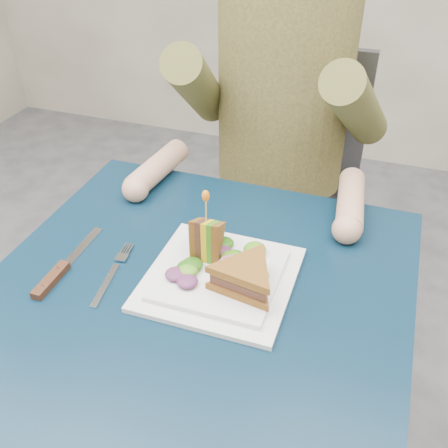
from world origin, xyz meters
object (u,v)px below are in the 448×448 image
at_px(table, 196,319).
at_px(chair, 284,183).
at_px(fork, 111,275).
at_px(diner, 283,75).
at_px(plate, 220,277).
at_px(knife, 57,273).
at_px(sandwich_flat, 246,277).
at_px(sandwich_upright, 207,238).

height_order(table, chair, chair).
bearing_deg(fork, diner, 75.94).
bearing_deg(plate, chair, 93.01).
xyz_separation_m(diner, knife, (-0.25, -0.66, -0.18)).
bearing_deg(sandwich_flat, fork, -173.54).
relative_size(sandwich_flat, knife, 0.72).
relative_size(plate, sandwich_upright, 2.15).
bearing_deg(sandwich_flat, plate, 155.56).
relative_size(chair, fork, 5.18).
bearing_deg(chair, diner, -90.00).
distance_m(table, sandwich_upright, 0.15).
height_order(sandwich_flat, fork, sandwich_flat).
xyz_separation_m(diner, fork, (-0.16, -0.62, -0.18)).
bearing_deg(sandwich_flat, knife, -170.05).
distance_m(chair, sandwich_flat, 0.75).
xyz_separation_m(sandwich_upright, fork, (-0.15, -0.10, -0.05)).
xyz_separation_m(chair, plate, (0.04, -0.68, 0.20)).
xyz_separation_m(diner, sandwich_upright, (-0.01, -0.53, -0.13)).
relative_size(diner, fork, 4.15).
height_order(chair, fork, chair).
relative_size(table, sandwich_upright, 6.20).
relative_size(sandwich_flat, fork, 0.89).
distance_m(sandwich_flat, sandwich_upright, 0.12).
bearing_deg(fork, knife, -161.20).
relative_size(chair, plate, 3.58).
relative_size(table, knife, 3.39).
distance_m(sandwich_flat, fork, 0.25).
height_order(plate, fork, plate).
xyz_separation_m(table, fork, (-0.16, -0.02, 0.08)).
bearing_deg(diner, table, -90.00).
xyz_separation_m(sandwich_upright, knife, (-0.24, -0.13, -0.05)).
height_order(chair, sandwich_upright, chair).
xyz_separation_m(chair, diner, (-0.00, -0.11, 0.37)).
bearing_deg(diner, chair, 90.00).
relative_size(table, sandwich_flat, 4.70).
bearing_deg(table, sandwich_flat, 4.92).
distance_m(table, sandwich_flat, 0.15).
distance_m(table, diner, 0.66).
bearing_deg(sandwich_flat, diner, 98.67).
distance_m(diner, sandwich_upright, 0.54).
bearing_deg(chair, plate, -86.99).
xyz_separation_m(diner, plate, (0.04, -0.57, -0.18)).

